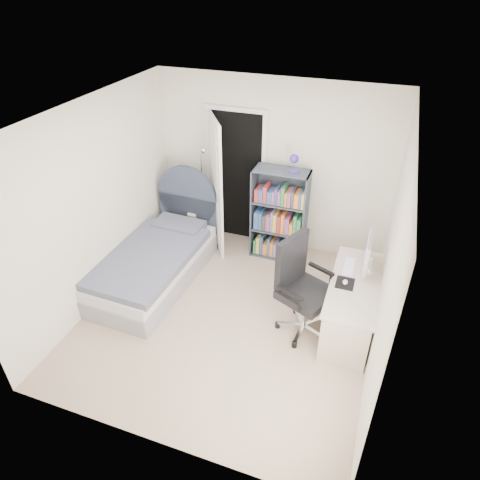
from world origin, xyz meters
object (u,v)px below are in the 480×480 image
(bookcase, at_px, (279,219))
(desk, at_px, (352,303))
(nightstand, at_px, (197,223))
(bed, at_px, (158,259))
(office_chair, at_px, (300,282))
(floor_lamp, at_px, (204,203))

(bookcase, relative_size, desk, 1.18)
(nightstand, bearing_deg, bookcase, 3.74)
(bookcase, bearing_deg, desk, -43.80)
(bed, xyz_separation_m, office_chair, (2.03, -0.30, 0.38))
(bed, bearing_deg, desk, -2.13)
(bed, distance_m, desk, 2.62)
(floor_lamp, bearing_deg, nightstand, -111.60)
(bookcase, bearing_deg, nightstand, -176.26)
(floor_lamp, bearing_deg, desk, -27.24)
(nightstand, height_order, bookcase, bookcase)
(nightstand, xyz_separation_m, floor_lamp, (0.07, 0.17, 0.27))
(desk, relative_size, office_chair, 1.13)
(bed, relative_size, nightstand, 3.88)
(bed, xyz_separation_m, desk, (2.62, -0.10, 0.08))
(office_chair, bearing_deg, bookcase, 114.21)
(bookcase, xyz_separation_m, office_chair, (0.61, -1.36, 0.05))
(nightstand, bearing_deg, floor_lamp, 68.40)
(nightstand, xyz_separation_m, desk, (2.48, -1.07, 0.01))
(nightstand, bearing_deg, office_chair, -34.13)
(bookcase, distance_m, desk, 1.69)
(nightstand, distance_m, desk, 2.70)
(desk, height_order, office_chair, office_chair)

